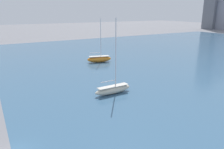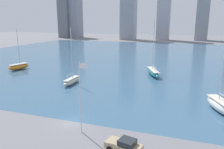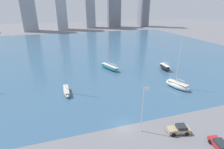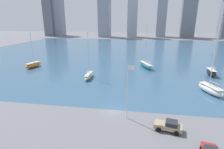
# 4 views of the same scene
# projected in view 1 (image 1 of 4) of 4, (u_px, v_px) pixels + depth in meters

# --- Properties ---
(sailboat_cream) EXTENTS (1.89, 7.61, 14.02)m
(sailboat_cream) POSITION_uv_depth(u_px,v_px,m) (113.00, 89.00, 41.27)
(sailboat_cream) COLOR beige
(sailboat_cream) RESTS_ON harbor_water
(sailboat_orange) EXTENTS (3.93, 7.72, 13.08)m
(sailboat_orange) POSITION_uv_depth(u_px,v_px,m) (99.00, 59.00, 66.55)
(sailboat_orange) COLOR orange
(sailboat_orange) RESTS_ON harbor_water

